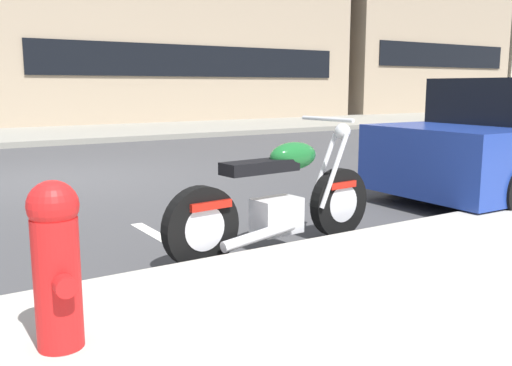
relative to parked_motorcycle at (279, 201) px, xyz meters
name	(u,v)px	position (x,y,z in m)	size (l,w,h in m)	color
ground_plane	(57,180)	(-0.70, 4.82, -0.43)	(260.00, 260.00, 0.00)	#3D3D3F
sidewalk_far_curb	(337,122)	(11.30, 12.30, -0.36)	(120.00, 5.00, 0.14)	gray
parking_stall_stripe	(183,250)	(-0.70, 0.44, -0.43)	(0.12, 2.20, 0.01)	silver
parked_motorcycle	(279,201)	(0.00, 0.00, 0.00)	(2.16, 0.62, 1.12)	black
fire_hydrant	(56,261)	(-2.10, -1.15, 0.14)	(0.24, 0.36, 0.82)	red
townhouse_behind_pole	(491,32)	(30.15, 19.24, 4.37)	(9.21, 9.36, 9.59)	beige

